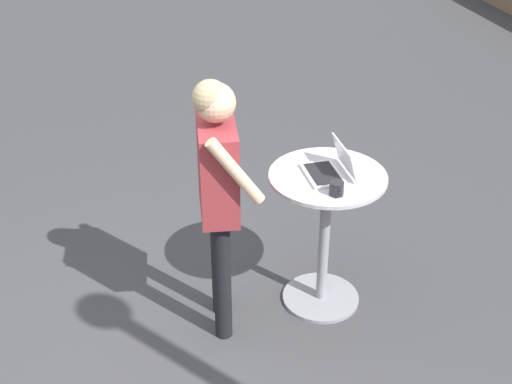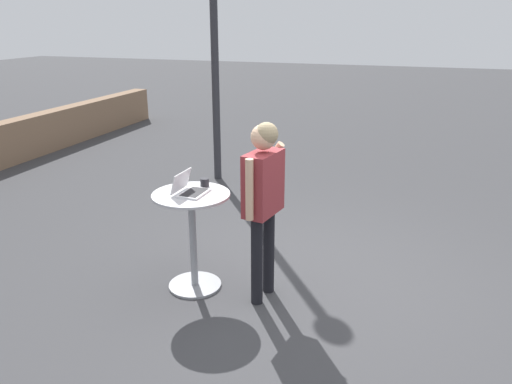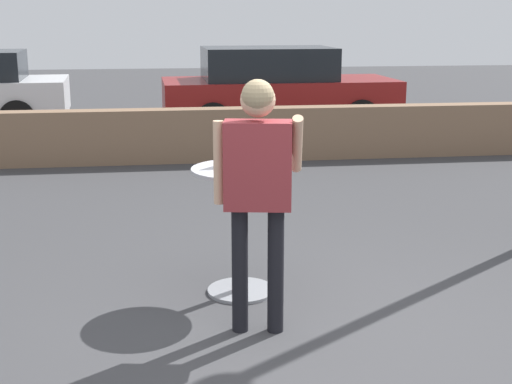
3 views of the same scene
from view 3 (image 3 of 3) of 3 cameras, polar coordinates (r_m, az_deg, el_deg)
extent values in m
plane|color=#3D3D3F|center=(4.68, 5.55, -12.75)|extent=(50.00, 50.00, 0.00)
cube|color=#84664C|center=(10.52, -2.21, 4.63)|extent=(14.42, 0.35, 0.78)
cylinder|color=gray|center=(5.61, -1.20, -7.88)|extent=(0.53, 0.53, 0.03)
cylinder|color=gray|center=(5.45, -1.22, -3.16)|extent=(0.07, 0.07, 0.94)
cylinder|color=#B7B7BC|center=(5.33, -1.25, 1.80)|extent=(0.74, 0.74, 0.02)
cube|color=silver|center=(5.29, -1.21, 1.95)|extent=(0.32, 0.22, 0.02)
cube|color=black|center=(5.29, -1.21, 2.06)|extent=(0.29, 0.18, 0.00)
cube|color=silver|center=(5.40, -1.33, 3.33)|extent=(0.32, 0.08, 0.19)
cube|color=white|center=(5.39, -1.32, 3.33)|extent=(0.29, 0.06, 0.17)
cylinder|color=#232328|center=(5.31, 1.29, 2.36)|extent=(0.09, 0.09, 0.08)
torus|color=#232328|center=(5.32, 1.87, 2.40)|extent=(0.04, 0.01, 0.04)
cylinder|color=black|center=(4.81, -1.30, -6.28)|extent=(0.11, 0.11, 0.87)
cylinder|color=black|center=(4.81, 1.58, -6.31)|extent=(0.11, 0.11, 0.87)
cube|color=maroon|center=(4.61, 0.15, 2.16)|extent=(0.47, 0.29, 0.57)
sphere|color=#DBAD89|center=(4.54, 0.15, 7.40)|extent=(0.23, 0.23, 0.23)
sphere|color=#9E8966|center=(4.51, 0.14, 7.71)|extent=(0.21, 0.21, 0.21)
cylinder|color=#DBAD89|center=(4.62, -3.00, 2.35)|extent=(0.07, 0.07, 0.55)
cylinder|color=#DBAD89|center=(4.66, 3.30, 3.83)|extent=(0.12, 0.33, 0.42)
cube|color=maroon|center=(13.51, 1.85, 7.65)|extent=(4.35, 1.92, 0.65)
cube|color=black|center=(13.41, 0.95, 10.26)|extent=(2.41, 1.66, 0.59)
cylinder|color=black|center=(14.68, 6.37, 6.94)|extent=(0.63, 0.23, 0.63)
cylinder|color=black|center=(13.03, 8.38, 5.98)|extent=(0.63, 0.23, 0.63)
cylinder|color=black|center=(14.22, -4.16, 6.76)|extent=(0.63, 0.23, 0.63)
cylinder|color=black|center=(12.50, -3.47, 5.77)|extent=(0.63, 0.23, 0.63)
cylinder|color=black|center=(13.52, -18.54, 5.69)|extent=(0.64, 0.26, 0.62)
cylinder|color=black|center=(15.25, -17.77, 6.61)|extent=(0.64, 0.26, 0.62)
camera|label=1|loc=(5.63, 43.52, 21.53)|focal=50.00mm
camera|label=2|loc=(4.68, -56.87, 13.50)|focal=35.00mm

